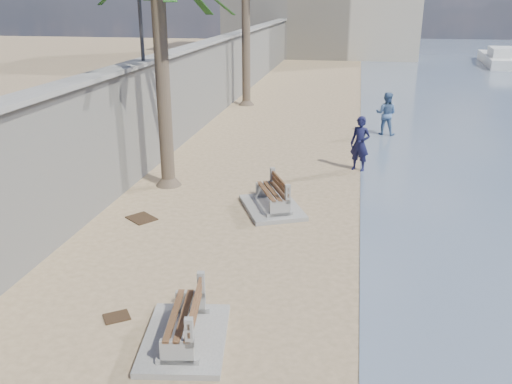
{
  "coord_description": "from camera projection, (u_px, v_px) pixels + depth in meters",
  "views": [
    {
      "loc": [
        1.67,
        -4.84,
        5.57
      ],
      "look_at": [
        -0.5,
        7.0,
        1.2
      ],
      "focal_mm": 38.0,
      "sensor_mm": 36.0,
      "label": 1
    }
  ],
  "objects": [
    {
      "name": "seawall",
      "position": [
        208.0,
        82.0,
        25.44
      ],
      "size": [
        0.45,
        70.0,
        3.5
      ],
      "primitive_type": "cube",
      "color": "gray",
      "rests_on": "ground_plane"
    },
    {
      "name": "wall_cap",
      "position": [
        206.0,
        43.0,
        24.82
      ],
      "size": [
        0.8,
        70.0,
        0.12
      ],
      "primitive_type": "cube",
      "color": "gray",
      "rests_on": "seawall"
    },
    {
      "name": "bench_near",
      "position": [
        184.0,
        323.0,
        9.15
      ],
      "size": [
        1.67,
        2.21,
        0.85
      ],
      "color": "gray",
      "rests_on": "ground_plane"
    },
    {
      "name": "bench_far",
      "position": [
        272.0,
        196.0,
        14.87
      ],
      "size": [
        2.15,
        2.49,
        0.87
      ],
      "color": "gray",
      "rests_on": "ground_plane"
    },
    {
      "name": "person_a",
      "position": [
        360.0,
        140.0,
        18.01
      ],
      "size": [
        0.91,
        0.78,
        2.12
      ],
      "primitive_type": "imported",
      "rotation": [
        0.0,
        0.0,
        -0.41
      ],
      "color": "#131434",
      "rests_on": "ground_plane"
    },
    {
      "name": "person_b",
      "position": [
        386.0,
        111.0,
        22.74
      ],
      "size": [
        1.1,
        0.93,
        1.99
      ],
      "primitive_type": "imported",
      "rotation": [
        0.0,
        0.0,
        2.92
      ],
      "color": "#466491",
      "rests_on": "ground_plane"
    },
    {
      "name": "yacht_far",
      "position": [
        500.0,
        60.0,
        46.46
      ],
      "size": [
        3.42,
        9.68,
        1.5
      ],
      "primitive_type": null,
      "rotation": [
        0.0,
        0.0,
        1.49
      ],
      "color": "silver",
      "rests_on": "bay_water"
    },
    {
      "name": "debris_c",
      "position": [
        142.0,
        218.0,
        14.36
      ],
      "size": [
        0.94,
        0.91,
        0.03
      ],
      "primitive_type": "cube",
      "rotation": [
        0.0,
        0.0,
        2.48
      ],
      "color": "#382616",
      "rests_on": "ground_plane"
    },
    {
      "name": "debris_d",
      "position": [
        117.0,
        317.0,
        9.95
      ],
      "size": [
        0.58,
        0.56,
        0.03
      ],
      "primitive_type": "cube",
      "rotation": [
        0.0,
        0.0,
        3.75
      ],
      "color": "#382616",
      "rests_on": "ground_plane"
    }
  ]
}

